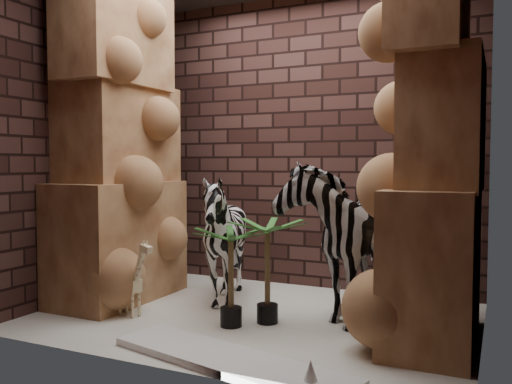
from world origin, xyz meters
The scene contains 13 objects.
floor centered at (0.00, 0.00, 0.00)m, with size 3.50×3.50×0.00m, color white.
wall_back centered at (0.00, 1.25, 1.50)m, with size 3.50×3.50×0.00m, color black.
wall_front centered at (0.00, -1.25, 1.50)m, with size 3.50×3.50×0.00m, color black.
wall_left centered at (-1.75, 0.00, 1.50)m, with size 3.00×3.00×0.00m, color black.
wall_right centered at (1.75, 0.00, 1.50)m, with size 3.00×3.00×0.00m, color black.
rock_pillar_left centered at (-1.40, 0.00, 1.50)m, with size 0.68×1.30×3.00m, color tan, non-canonical shape.
rock_pillar_right centered at (1.42, 0.00, 1.50)m, with size 0.58×1.25×3.00m, color tan, non-canonical shape.
zebra_right centered at (0.64, 0.46, 0.76)m, with size 0.70×1.29×1.53m, color white.
zebra_left centered at (-0.39, 0.20, 0.53)m, with size 0.94×1.17×1.06m, color white.
giraffe_toy centered at (-0.96, -0.41, 0.34)m, with size 0.35×0.12×0.67m, color beige, non-canonical shape.
palm_front centered at (0.17, -0.10, 0.42)m, with size 0.36×0.36×0.84m, color #1B5314, non-canonical shape.
palm_back centered at (-0.05, -0.31, 0.39)m, with size 0.36×0.36×0.78m, color #1B5314, non-canonical shape.
surfboard centered at (0.31, -1.02, 0.03)m, with size 1.73×0.42×0.05m, color white.
Camera 1 is at (1.85, -3.93, 1.27)m, focal length 37.16 mm.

